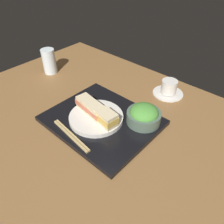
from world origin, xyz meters
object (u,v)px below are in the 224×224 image
(sandwich_middle, at_px, (96,111))
(sandwich_far, at_px, (107,118))
(coffee_cup, at_px, (169,88))
(drinking_glass, at_px, (49,61))
(chopsticks_pair, at_px, (71,135))
(sandwich_near, at_px, (86,103))
(salad_bowl, at_px, (144,115))
(sandwich_plate, at_px, (97,117))

(sandwich_middle, distance_m, sandwich_far, 0.06)
(coffee_cup, bearing_deg, drinking_glass, -156.91)
(chopsticks_pair, bearing_deg, coffee_cup, 78.12)
(sandwich_near, relative_size, salad_bowl, 0.66)
(chopsticks_pair, bearing_deg, drinking_glass, 152.01)
(chopsticks_pair, distance_m, drinking_glass, 0.53)
(sandwich_plate, relative_size, coffee_cup, 1.51)
(sandwich_near, relative_size, chopsticks_pair, 0.42)
(sandwich_plate, distance_m, sandwich_far, 0.07)
(sandwich_plate, xyz_separation_m, drinking_glass, (-0.47, 0.12, 0.04))
(sandwich_plate, xyz_separation_m, salad_bowl, (0.14, 0.11, 0.02))
(sandwich_middle, bearing_deg, sandwich_near, 173.47)
(sandwich_near, height_order, chopsticks_pair, sandwich_near)
(sandwich_far, height_order, drinking_glass, drinking_glass)
(chopsticks_pair, bearing_deg, sandwich_plate, 89.26)
(sandwich_near, relative_size, sandwich_middle, 0.99)
(sandwich_far, bearing_deg, sandwich_plate, 173.47)
(salad_bowl, distance_m, coffee_cup, 0.26)
(salad_bowl, bearing_deg, chopsticks_pair, -121.67)
(salad_bowl, xyz_separation_m, chopsticks_pair, (-0.14, -0.23, -0.03))
(sandwich_plate, distance_m, sandwich_near, 0.07)
(sandwich_middle, relative_size, drinking_glass, 0.68)
(sandwich_plate, bearing_deg, chopsticks_pair, -90.74)
(sandwich_plate, relative_size, drinking_glass, 1.65)
(sandwich_plate, height_order, sandwich_near, sandwich_near)
(sandwich_far, relative_size, coffee_cup, 0.59)
(salad_bowl, distance_m, chopsticks_pair, 0.28)
(sandwich_far, xyz_separation_m, drinking_glass, (-0.53, 0.13, 0.00))
(sandwich_middle, relative_size, coffee_cup, 0.62)
(sandwich_near, relative_size, coffee_cup, 0.62)
(sandwich_near, xyz_separation_m, chopsticks_pair, (0.06, -0.13, -0.04))
(sandwich_near, distance_m, sandwich_far, 0.12)
(sandwich_middle, distance_m, coffee_cup, 0.38)
(coffee_cup, bearing_deg, sandwich_plate, -105.59)
(chopsticks_pair, bearing_deg, sandwich_near, 114.29)
(sandwich_far, xyz_separation_m, coffee_cup, (0.04, 0.37, -0.03))
(sandwich_far, distance_m, chopsticks_pair, 0.14)
(coffee_cup, xyz_separation_m, drinking_glass, (-0.57, -0.24, 0.03))
(sandwich_plate, relative_size, chopsticks_pair, 1.02)
(sandwich_near, distance_m, drinking_glass, 0.42)
(sandwich_plate, xyz_separation_m, sandwich_near, (-0.06, 0.01, 0.03))
(salad_bowl, xyz_separation_m, drinking_glass, (-0.61, 0.01, 0.01))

